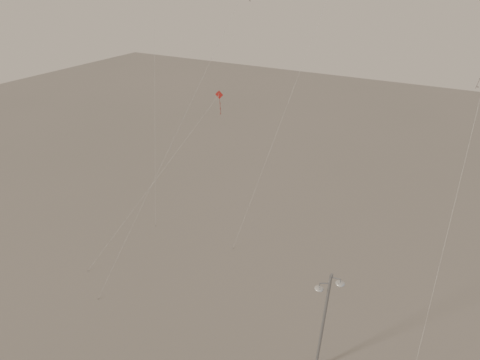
% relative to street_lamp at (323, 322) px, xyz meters
% --- Properties ---
extents(ground, '(160.00, 160.00, 0.00)m').
position_rel_street_lamp_xyz_m(ground, '(-8.12, 0.18, -4.42)').
color(ground, gray).
rests_on(ground, ground).
extents(street_lamp, '(1.55, 0.88, 8.28)m').
position_rel_street_lamp_xyz_m(street_lamp, '(0.00, 0.00, 0.00)').
color(street_lamp, gray).
rests_on(street_lamp, ground).
extents(kite_1, '(4.51, 17.81, 22.53)m').
position_rel_street_lamp_xyz_m(kite_1, '(-14.12, 10.33, 11.68)').
color(kite_1, '#342C2B').
rests_on(kite_1, ground).
extents(kite_3, '(9.69, 7.78, 15.33)m').
position_rel_street_lamp_xyz_m(kite_3, '(-13.16, 5.35, 7.22)').
color(kite_3, maroon).
rests_on(kite_3, ground).
extents(kite_4, '(1.01, 6.54, 19.34)m').
position_rel_street_lamp_xyz_m(kite_4, '(5.01, 6.88, 10.46)').
color(kite_4, '#342C2B').
rests_on(kite_4, ground).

